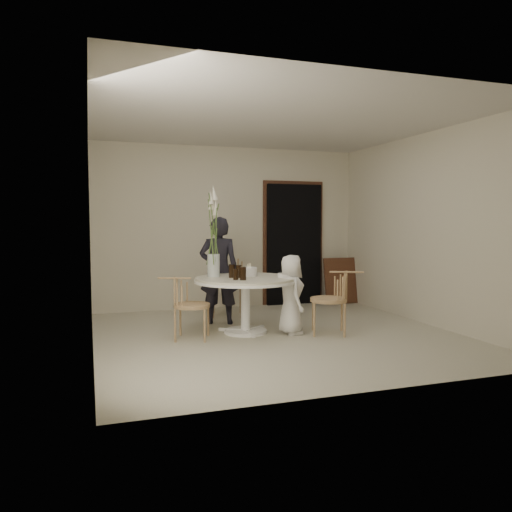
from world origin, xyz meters
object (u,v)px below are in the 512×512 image
object	(u,v)px
table	(245,286)
birthday_cake	(248,272)
boy	(291,294)
chair_right	(338,293)
flower_vase	(213,242)
chair_left	(183,299)
girl	(219,270)
chair_far	(227,276)

from	to	relation	value
table	birthday_cake	distance (m)	0.25
boy	birthday_cake	size ratio (longest dim) A/B	4.32
chair_right	table	bearing A→B (deg)	-88.87
chair_right	flower_vase	distance (m)	1.74
table	chair_left	size ratio (longest dim) A/B	1.72
chair_left	girl	size ratio (longest dim) A/B	0.51
flower_vase	table	bearing A→B (deg)	-28.04
chair_far	girl	world-z (taller)	girl
chair_right	chair_far	bearing A→B (deg)	-128.59
table	chair_right	distance (m)	1.20
flower_vase	boy	bearing A→B (deg)	-25.85
boy	flower_vase	world-z (taller)	flower_vase
table	boy	xyz separation A→B (m)	(0.54, -0.24, -0.10)
chair_far	girl	size ratio (longest dim) A/B	0.62
chair_far	chair_right	distance (m)	2.06
chair_left	flower_vase	distance (m)	0.87
chair_left	chair_far	bearing A→B (deg)	-13.37
table	chair_right	size ratio (longest dim) A/B	1.61
boy	flower_vase	bearing A→B (deg)	67.86
table	flower_vase	bearing A→B (deg)	151.96
chair_right	birthday_cake	xyz separation A→B (m)	(-1.02, 0.60, 0.25)
boy	table	bearing A→B (deg)	69.43
chair_far	girl	distance (m)	0.75
chair_right	chair_left	xyz separation A→B (m)	(-1.94, 0.36, -0.03)
table	chair_left	distance (m)	0.84
table	girl	bearing A→B (deg)	104.31
chair_far	chair_left	bearing A→B (deg)	-108.46
table	flower_vase	distance (m)	0.72
table	chair_right	xyz separation A→B (m)	(1.11, -0.44, -0.08)
chair_right	chair_left	size ratio (longest dim) A/B	1.06
table	boy	bearing A→B (deg)	-24.28
boy	flower_vase	size ratio (longest dim) A/B	0.86
table	birthday_cake	bearing A→B (deg)	61.58
chair_left	birthday_cake	bearing A→B (deg)	-55.54
chair_far	chair_right	size ratio (longest dim) A/B	1.14
table	chair_far	bearing A→B (deg)	84.86
table	chair_far	xyz separation A→B (m)	(0.12, 1.37, -0.01)
chair_left	birthday_cake	xyz separation A→B (m)	(0.92, 0.23, 0.29)
chair_right	boy	world-z (taller)	boy
chair_far	girl	bearing A→B (deg)	-98.99
table	flower_vase	size ratio (longest dim) A/B	1.11
boy	chair_far	bearing A→B (deg)	18.21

